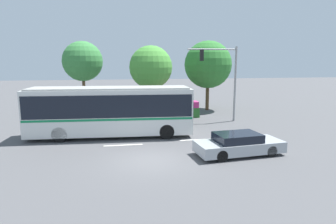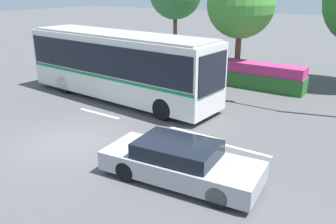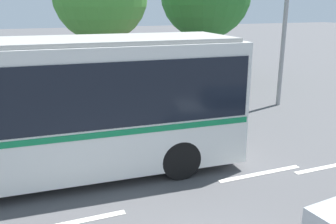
{
  "view_description": "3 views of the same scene",
  "coord_description": "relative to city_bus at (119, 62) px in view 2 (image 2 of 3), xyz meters",
  "views": [
    {
      "loc": [
        -1.54,
        -14.5,
        5.14
      ],
      "look_at": [
        1.74,
        4.77,
        1.7
      ],
      "focal_mm": 30.79,
      "sensor_mm": 36.0,
      "label": 1
    },
    {
      "loc": [
        10.09,
        -8.15,
        5.64
      ],
      "look_at": [
        2.75,
        2.6,
        1.02
      ],
      "focal_mm": 38.23,
      "sensor_mm": 36.0,
      "label": 2
    },
    {
      "loc": [
        -1.82,
        -3.62,
        4.17
      ],
      "look_at": [
        2.08,
        6.22,
        1.05
      ],
      "focal_mm": 38.98,
      "sensor_mm": 36.0,
      "label": 3
    }
  ],
  "objects": [
    {
      "name": "city_bus",
      "position": [
        0.0,
        0.0,
        0.0
      ],
      "size": [
        11.18,
        3.21,
        3.41
      ],
      "rotation": [
        0.0,
        0.0,
        -0.06
      ],
      "color": "silver",
      "rests_on": "ground"
    },
    {
      "name": "lane_stripe_far",
      "position": [
        7.73,
        -2.24,
        -1.93
      ],
      "size": [
        2.4,
        0.16,
        0.01
      ],
      "primitive_type": "cube",
      "color": "silver",
      "rests_on": "ground"
    },
    {
      "name": "lane_stripe_mid",
      "position": [
        5.67,
        -1.91,
        -1.93
      ],
      "size": [
        2.4,
        0.16,
        0.01
      ],
      "primitive_type": "cube",
      "color": "silver",
      "rests_on": "ground"
    },
    {
      "name": "street_tree_centre",
      "position": [
        3.54,
        6.74,
        2.65
      ],
      "size": [
        3.94,
        3.94,
        6.58
      ],
      "color": "brown",
      "rests_on": "ground"
    },
    {
      "name": "lane_stripe_near",
      "position": [
        0.76,
        -2.38,
        -1.93
      ],
      "size": [
        2.4,
        0.16,
        0.01
      ],
      "primitive_type": "cube",
      "color": "silver",
      "rests_on": "ground"
    },
    {
      "name": "ground_plane",
      "position": [
        2.14,
        -5.35,
        -1.94
      ],
      "size": [
        140.0,
        140.0,
        0.0
      ],
      "primitive_type": "plane",
      "color": "#4C4C4F"
    },
    {
      "name": "flowering_hedge",
      "position": [
        4.69,
        6.03,
        -1.22
      ],
      "size": [
        6.37,
        1.24,
        1.46
      ],
      "color": "#286028",
      "rests_on": "ground"
    },
    {
      "name": "sedan_foreground",
      "position": [
        7.07,
        -5.29,
        -1.35
      ],
      "size": [
        5.02,
        2.37,
        1.23
      ],
      "rotation": [
        0.0,
        0.0,
        0.1
      ],
      "color": "#9EA3A8",
      "rests_on": "ground"
    }
  ]
}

